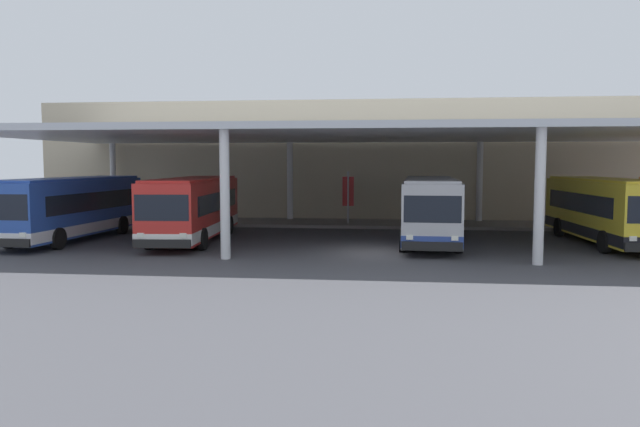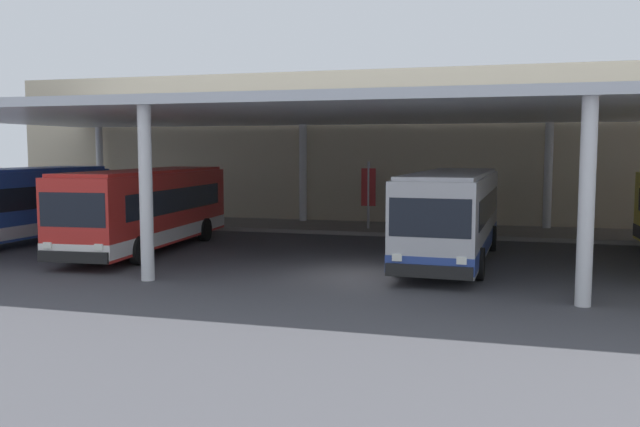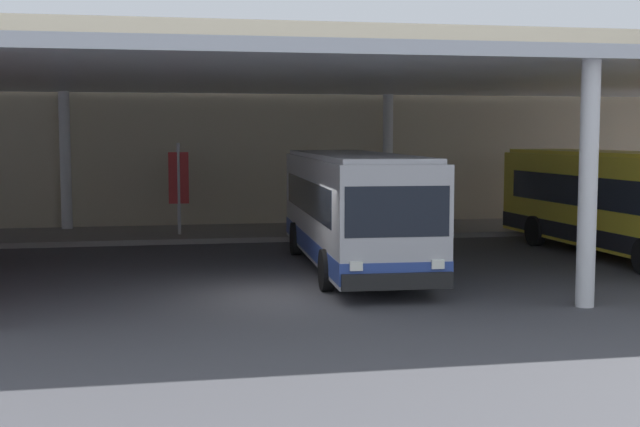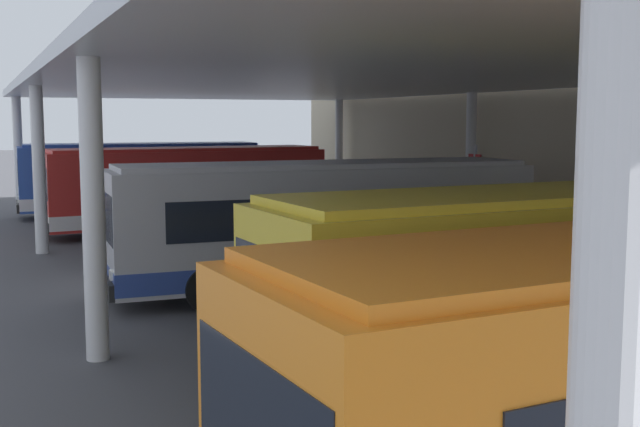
{
  "view_description": "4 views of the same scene",
  "coord_description": "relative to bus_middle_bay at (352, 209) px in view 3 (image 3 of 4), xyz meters",
  "views": [
    {
      "loc": [
        0.53,
        -26.53,
        3.92
      ],
      "look_at": [
        -3.06,
        4.13,
        1.34
      ],
      "focal_mm": 34.19,
      "sensor_mm": 36.0,
      "label": 1
    },
    {
      "loc": [
        4.21,
        -20.19,
        3.94
      ],
      "look_at": [
        -2.79,
        4.78,
        1.45
      ],
      "focal_mm": 37.28,
      "sensor_mm": 36.0,
      "label": 2
    },
    {
      "loc": [
        -2.83,
        -19.13,
        3.72
      ],
      "look_at": [
        1.64,
        4.17,
        1.48
      ],
      "focal_mm": 47.68,
      "sensor_mm": 36.0,
      "label": 3
    },
    {
      "loc": [
        20.32,
        -4.34,
        4.19
      ],
      "look_at": [
        -2.01,
        5.28,
        1.35
      ],
      "focal_mm": 45.02,
      "sensor_mm": 36.0,
      "label": 4
    }
  ],
  "objects": [
    {
      "name": "ground_plane",
      "position": [
        -2.41,
        -3.49,
        -1.66
      ],
      "size": [
        200.0,
        200.0,
        0.0
      ],
      "primitive_type": "plane",
      "color": "#47474C"
    },
    {
      "name": "canopy_shelter",
      "position": [
        -2.41,
        2.01,
        3.66
      ],
      "size": [
        40.0,
        17.0,
        5.55
      ],
      "color": "silver",
      "rests_on": "ground"
    },
    {
      "name": "bus_far_bay",
      "position": [
        8.38,
        0.66,
        0.0
      ],
      "size": [
        3.07,
        10.64,
        3.17
      ],
      "color": "yellow",
      "rests_on": "ground"
    },
    {
      "name": "platform_kerb",
      "position": [
        -2.41,
        8.26,
        -1.57
      ],
      "size": [
        42.0,
        4.5,
        0.18
      ],
      "primitive_type": "cube",
      "color": "gray",
      "rests_on": "ground"
    },
    {
      "name": "bus_middle_bay",
      "position": [
        0.0,
        0.0,
        0.0
      ],
      "size": [
        3.02,
        10.62,
        3.17
      ],
      "color": "#B7B7BC",
      "rests_on": "ground"
    },
    {
      "name": "station_building_facade",
      "position": [
        -2.41,
        11.51,
        2.4
      ],
      "size": [
        48.0,
        1.6,
        8.12
      ],
      "primitive_type": "cube",
      "color": "#C1B293",
      "rests_on": "ground"
    },
    {
      "name": "banner_sign",
      "position": [
        -4.52,
        7.45,
        0.32
      ],
      "size": [
        0.7,
        0.12,
        3.2
      ],
      "color": "#B2B2B7",
      "rests_on": "platform_kerb"
    }
  ]
}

